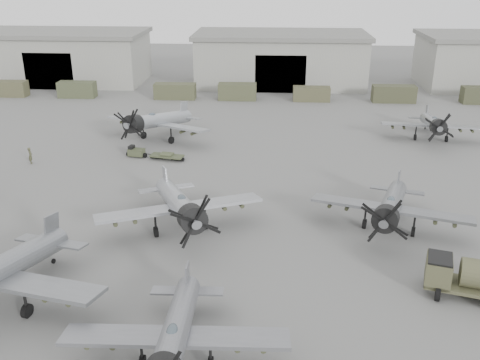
# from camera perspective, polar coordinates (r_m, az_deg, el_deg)

# --- Properties ---
(ground) EXTENTS (220.00, 220.00, 0.00)m
(ground) POSITION_cam_1_polar(r_m,az_deg,el_deg) (36.36, 4.77, -10.50)
(ground) COLOR slate
(ground) RESTS_ON ground
(hangar_left) EXTENTS (29.00, 14.80, 8.70)m
(hangar_left) POSITION_cam_1_polar(r_m,az_deg,el_deg) (100.84, -18.36, 12.43)
(hangar_left) COLOR gray
(hangar_left) RESTS_ON ground
(hangar_center) EXTENTS (29.00, 14.80, 8.70)m
(hangar_center) POSITION_cam_1_polar(r_m,az_deg,el_deg) (93.82, 4.33, 12.80)
(hangar_center) COLOR gray
(hangar_center) RESTS_ON ground
(support_truck_0) EXTENTS (6.44, 2.20, 2.40)m
(support_truck_0) POSITION_cam_1_polar(r_m,az_deg,el_deg) (92.71, -23.64, 8.92)
(support_truck_0) COLOR #4A4930
(support_truck_0) RESTS_ON ground
(support_truck_1) EXTENTS (5.72, 2.20, 2.45)m
(support_truck_1) POSITION_cam_1_polar(r_m,az_deg,el_deg) (88.16, -16.98, 9.22)
(support_truck_1) COLOR #42482F
(support_truck_1) RESTS_ON ground
(support_truck_2) EXTENTS (6.34, 2.20, 2.37)m
(support_truck_2) POSITION_cam_1_polar(r_m,az_deg,el_deg) (84.07, -6.95, 9.39)
(support_truck_2) COLOR #43462D
(support_truck_2) RESTS_ON ground
(support_truck_3) EXTENTS (5.80, 2.20, 2.51)m
(support_truck_3) POSITION_cam_1_polar(r_m,az_deg,el_deg) (82.86, -0.29, 9.41)
(support_truck_3) COLOR #44472F
(support_truck_3) RESTS_ON ground
(support_truck_4) EXTENTS (5.57, 2.20, 2.14)m
(support_truck_4) POSITION_cam_1_polar(r_m,az_deg,el_deg) (82.92, 7.63, 9.10)
(support_truck_4) COLOR #494830
(support_truck_4) RESTS_ON ground
(support_truck_5) EXTENTS (6.42, 2.20, 2.51)m
(support_truck_5) POSITION_cam_1_polar(r_m,az_deg,el_deg) (84.63, 16.08, 8.83)
(support_truck_5) COLOR #3C3E28
(support_truck_5) RESTS_ON ground
(aircraft_near_1) EXTENTS (11.76, 10.59, 4.72)m
(aircraft_near_1) POSITION_cam_1_polar(r_m,az_deg,el_deg) (28.24, -7.00, -16.18)
(aircraft_near_1) COLOR gray
(aircraft_near_1) RESTS_ON ground
(aircraft_mid_1) EXTENTS (12.82, 11.60, 5.21)m
(aircraft_mid_1) POSITION_cam_1_polar(r_m,az_deg,el_deg) (41.14, -6.39, -2.71)
(aircraft_mid_1) COLOR #9EA1A7
(aircraft_mid_1) RESTS_ON ground
(aircraft_mid_2) EXTENTS (12.32, 11.09, 4.93)m
(aircraft_mid_2) POSITION_cam_1_polar(r_m,az_deg,el_deg) (42.62, 15.79, -2.72)
(aircraft_mid_2) COLOR gray
(aircraft_mid_2) RESTS_ON ground
(aircraft_far_0) EXTENTS (13.03, 11.82, 5.34)m
(aircraft_far_0) POSITION_cam_1_polar(r_m,az_deg,el_deg) (63.42, -9.00, 6.22)
(aircraft_far_0) COLOR #A0A4A9
(aircraft_far_0) RESTS_ON ground
(aircraft_far_1) EXTENTS (11.85, 10.67, 4.71)m
(aircraft_far_1) POSITION_cam_1_polar(r_m,az_deg,el_deg) (66.62, 19.89, 5.68)
(aircraft_far_1) COLOR gray
(aircraft_far_1) RESTS_ON ground
(tug_trailer) EXTENTS (6.27, 2.38, 1.24)m
(tug_trailer) POSITION_cam_1_polar(r_m,az_deg,el_deg) (58.53, -9.80, 2.79)
(tug_trailer) COLOR #3F462E
(tug_trailer) RESTS_ON ground
(ground_crew) EXTENTS (0.62, 0.75, 1.75)m
(ground_crew) POSITION_cam_1_polar(r_m,az_deg,el_deg) (60.03, -21.45, 2.44)
(ground_crew) COLOR #44452D
(ground_crew) RESTS_ON ground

